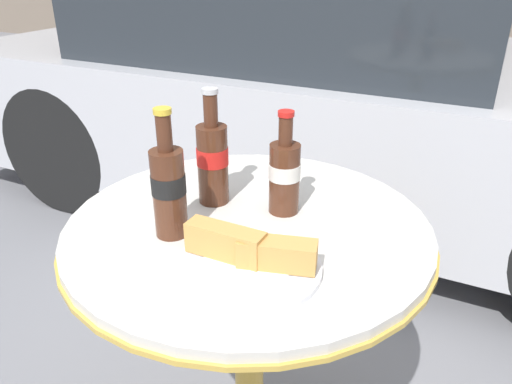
{
  "coord_description": "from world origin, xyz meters",
  "views": [
    {
      "loc": [
        0.4,
        -0.78,
        1.26
      ],
      "look_at": [
        0.0,
        0.04,
        0.82
      ],
      "focal_mm": 35.0,
      "sensor_mm": 36.0,
      "label": 1
    }
  ],
  "objects": [
    {
      "name": "cola_bottle_left",
      "position": [
        -0.11,
        0.05,
        0.87
      ],
      "size": [
        0.07,
        0.07,
        0.25
      ],
      "color": "#4C2819",
      "rests_on": "bistro_table"
    },
    {
      "name": "lunch_plate_near",
      "position": [
        0.08,
        -0.15,
        0.79
      ],
      "size": [
        0.25,
        0.25,
        0.07
      ],
      "color": "white",
      "rests_on": "bistro_table"
    },
    {
      "name": "cola_bottle_right",
      "position": [
        -0.11,
        -0.11,
        0.87
      ],
      "size": [
        0.06,
        0.06,
        0.25
      ],
      "color": "#4C2819",
      "rests_on": "bistro_table"
    },
    {
      "name": "parked_car",
      "position": [
        -0.4,
        1.75,
        0.62
      ],
      "size": [
        3.96,
        1.76,
        1.32
      ],
      "color": "#B7B7BC",
      "rests_on": "ground_plane"
    },
    {
      "name": "bistro_table",
      "position": [
        0.0,
        0.0,
        0.59
      ],
      "size": [
        0.74,
        0.74,
        0.77
      ],
      "color": "gold",
      "rests_on": "ground_plane"
    },
    {
      "name": "cola_bottle_center",
      "position": [
        0.05,
        0.07,
        0.86
      ],
      "size": [
        0.06,
        0.06,
        0.22
      ],
      "color": "#4C2819",
      "rests_on": "bistro_table"
    }
  ]
}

